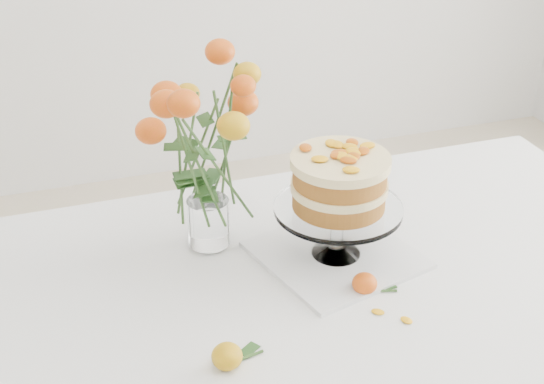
% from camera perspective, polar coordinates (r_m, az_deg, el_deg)
% --- Properties ---
extents(table, '(1.43, 0.93, 0.76)m').
position_cam_1_polar(table, '(1.63, 6.27, -8.25)').
color(table, tan).
rests_on(table, ground).
extents(napkin, '(0.37, 0.37, 0.01)m').
position_cam_1_polar(napkin, '(1.62, 4.83, -4.73)').
color(napkin, white).
rests_on(napkin, table).
extents(cake_stand, '(0.27, 0.27, 0.24)m').
position_cam_1_polar(cake_stand, '(1.53, 5.08, 0.37)').
color(cake_stand, white).
rests_on(cake_stand, napkin).
extents(rose_vase, '(0.32, 0.32, 0.45)m').
position_cam_1_polar(rose_vase, '(1.53, -5.11, 4.32)').
color(rose_vase, white).
rests_on(rose_vase, table).
extents(loose_rose_near, '(0.10, 0.05, 0.05)m').
position_cam_1_polar(loose_rose_near, '(1.34, -3.39, -12.25)').
color(loose_rose_near, orange).
rests_on(loose_rose_near, table).
extents(loose_rose_far, '(0.09, 0.05, 0.04)m').
position_cam_1_polar(loose_rose_far, '(1.51, 7.00, -6.86)').
color(loose_rose_far, '#C85809').
rests_on(loose_rose_far, table).
extents(stray_petal_a, '(0.03, 0.02, 0.00)m').
position_cam_1_polar(stray_petal_a, '(1.47, 3.74, -8.86)').
color(stray_petal_a, '#FFAE10').
rests_on(stray_petal_a, table).
extents(stray_petal_b, '(0.03, 0.02, 0.00)m').
position_cam_1_polar(stray_petal_b, '(1.48, 7.97, -8.94)').
color(stray_petal_b, '#FFAE10').
rests_on(stray_petal_b, table).
extents(stray_petal_c, '(0.03, 0.02, 0.00)m').
position_cam_1_polar(stray_petal_c, '(1.46, 10.09, -9.49)').
color(stray_petal_c, '#FFAE10').
rests_on(stray_petal_c, table).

